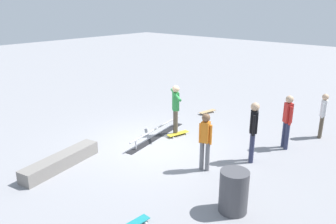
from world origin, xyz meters
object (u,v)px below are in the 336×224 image
Objects in this scene: skate_ledge at (61,161)px; bystander_red_shirt at (287,119)px; bystander_orange_shirt at (205,139)px; bystander_white_shirt at (323,113)px; trash_bin at (234,191)px; skater_main at (176,107)px; loose_skateboard_natural at (208,111)px; grind_rail at (157,133)px; bystander_black_shirt at (253,129)px; skateboard_main at (178,134)px.

bystander_red_shirt is (-5.25, 4.08, 0.77)m from skate_ledge.
skate_ledge is at bearing -89.00° from bystander_red_shirt.
bystander_orange_shirt is 0.95× the size of bystander_red_shirt.
bystander_white_shirt reaches higher than trash_bin.
skater_main reaches higher than bystander_orange_shirt.
trash_bin is at bearing 170.18° from bystander_white_shirt.
grind_rail is at bearing 13.84° from loose_skateboard_natural.
bystander_orange_shirt is 2.98m from bystander_red_shirt.
bystander_white_shirt is at bearing 110.30° from bystander_red_shirt.
bystander_black_shirt reaches higher than grind_rail.
bystander_orange_shirt is (0.83, 2.52, 0.75)m from grind_rail.
skate_ledge is at bearing -73.75° from trash_bin.
trash_bin reaches higher than grind_rail.
grind_rail is 5.50m from bystander_white_shirt.
bystander_black_shirt is at bearing -134.30° from bystander_orange_shirt.
skateboard_main is (-3.87, 0.95, -0.11)m from skate_ledge.
skateboard_main is 4.44m from trash_bin.
bystander_red_shirt is (-1.38, 3.13, 0.88)m from skateboard_main.
grind_rail is 2.76m from bystander_orange_shirt.
skateboard_main is 4.80m from bystander_white_shirt.
bystander_black_shirt is 1.83× the size of trash_bin.
loose_skateboard_natural is (-2.65, -0.62, 0.00)m from skateboard_main.
skater_main is 2.64m from bystander_orange_shirt.
trash_bin is at bearing 4.12° from skater_main.
skate_ledge is at bearing 7.79° from loose_skateboard_natural.
skater_main is at bearing -124.30° from trash_bin.
skater_main reaches higher than grind_rail.
trash_bin is (-1.33, 4.57, 0.29)m from skate_ledge.
bystander_black_shirt is (-3.75, 3.72, 0.80)m from skate_ledge.
skate_ledge is 6.53m from loose_skateboard_natural.
skate_ledge is 4.77m from trash_bin.
bystander_red_shirt reaches higher than loose_skateboard_natural.
bystander_white_shirt is 1.71m from bystander_red_shirt.
skater_main is at bearing 118.74° from bystander_white_shirt.
skate_ledge is at bearing -63.40° from skater_main.
bystander_orange_shirt is (1.44, 2.21, -0.10)m from skater_main.
trash_bin is (2.54, 3.62, 0.40)m from skateboard_main.
grind_rail is at bearing -110.17° from bystander_black_shirt.
skater_main is 1.14× the size of bystander_white_shirt.
trash_bin is at bearing 49.94° from loose_skateboard_natural.
skater_main is at bearing 21.20° from loose_skateboard_natural.
bystander_orange_shirt reaches higher than bystander_white_shirt.
bystander_red_shirt is at bearing -172.86° from trash_bin.
bystander_white_shirt reaches higher than skateboard_main.
bystander_red_shirt is 1.78× the size of trash_bin.
skateboard_main is 0.87× the size of trash_bin.
bystander_orange_shirt reaches higher than skate_ledge.
grind_rail is 3.71× the size of skateboard_main.
skateboard_main is 0.49× the size of bystander_red_shirt.
bystander_black_shirt is at bearing 35.68° from skater_main.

